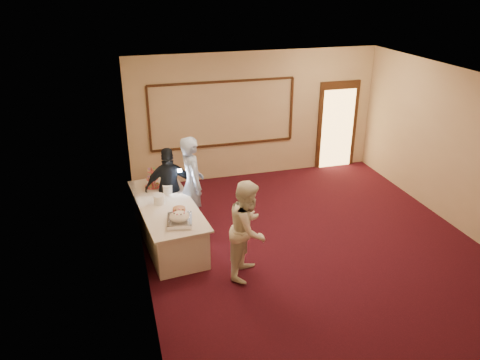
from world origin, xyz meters
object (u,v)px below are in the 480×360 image
pavlova_tray (180,218)px  plate_stack_b (168,189)px  guest (170,188)px  woman (248,229)px  cupcake_stand (152,179)px  tart (179,209)px  man (192,184)px  buffet_table (167,222)px  plate_stack_a (159,199)px

pavlova_tray → plate_stack_b: 1.22m
guest → woman: bearing=119.8°
plate_stack_b → cupcake_stand: bearing=123.8°
pavlova_tray → plate_stack_b: bearing=91.5°
pavlova_tray → guest: 1.35m
woman → pavlova_tray: bearing=92.1°
tart → guest: guest is taller
pavlova_tray → woman: bearing=-31.4°
man → woman: (0.58, -1.76, -0.10)m
cupcake_stand → guest: bearing=-37.8°
pavlova_tray → cupcake_stand: 1.61m
buffet_table → pavlova_tray: pavlova_tray is taller
buffet_table → man: 0.86m
buffet_table → plate_stack_a: plate_stack_a is taller
cupcake_stand → plate_stack_a: (0.03, -0.78, -0.07)m
buffet_table → tart: (0.18, -0.34, 0.41)m
plate_stack_b → man: 0.48m
buffet_table → woman: woman is taller
buffet_table → guest: guest is taller
man → guest: man is taller
plate_stack_b → woman: (1.04, -1.84, -0.02)m
man → woman: 1.86m
plate_stack_a → man: bearing=26.4°
pavlova_tray → man: man is taller
plate_stack_a → pavlova_tray: bearing=-73.2°
cupcake_stand → guest: size_ratio=0.27×
cupcake_stand → tart: (0.33, -1.15, -0.13)m
woman → guest: bearing=60.0°
plate_stack_a → man: size_ratio=0.11×
cupcake_stand → plate_stack_b: 0.44m
cupcake_stand → man: 0.83m
man → guest: 0.47m
buffet_table → guest: 0.73m
plate_stack_a → guest: bearing=63.3°
man → woman: bearing=-167.1°
pavlova_tray → man: bearing=69.4°
plate_stack_a → tart: 0.48m
plate_stack_a → guest: size_ratio=0.13×
cupcake_stand → tart: cupcake_stand is taller
cupcake_stand → man: man is taller
woman → plate_stack_b: bearing=63.0°
buffet_table → woman: (1.13, -1.39, 0.44)m
tart → plate_stack_b: bearing=96.6°
plate_stack_a → tart: bearing=-50.7°
plate_stack_a → tart: plate_stack_a is taller
buffet_table → tart: bearing=-61.5°
tart → man: size_ratio=0.14×
buffet_table → plate_stack_a: 0.49m
pavlova_tray → cupcake_stand: size_ratio=1.39×
pavlova_tray → man: (0.43, 1.14, 0.08)m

